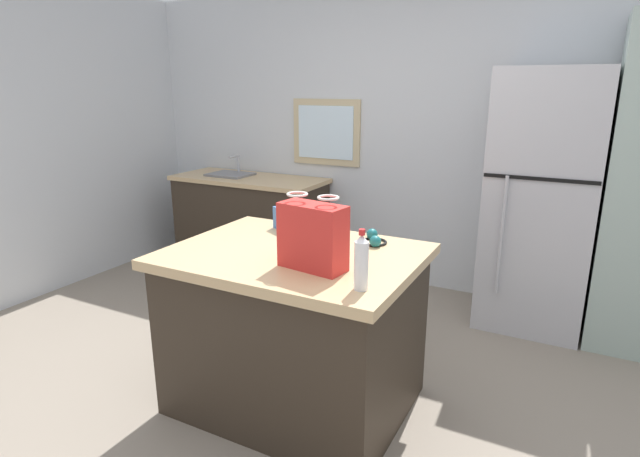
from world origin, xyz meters
The scene contains 9 objects.
ground centered at (0.00, 0.00, 0.00)m, with size 6.80×6.80×0.00m, color gray.
back_wall centered at (-0.01, 2.25, 1.29)m, with size 5.67×0.13×2.57m.
kitchen_island centered at (-0.07, 0.13, 0.46)m, with size 1.31×1.00×0.90m.
refrigerator centered at (0.99, 1.84, 0.93)m, with size 0.73×0.69×1.87m.
sink_counter centered at (-1.60, 1.88, 0.46)m, with size 1.48×0.62×1.09m.
shopping_bag centered at (0.14, -0.04, 1.06)m, with size 0.34×0.19×0.36m.
small_box centered at (-0.33, 0.48, 0.97)m, with size 0.15×0.09×0.13m, color #4775B7.
bottle centered at (0.45, -0.18, 1.03)m, with size 0.06×0.06×0.27m.
ear_defenders centered at (0.25, 0.46, 0.93)m, with size 0.20×0.20×0.06m.
Camera 1 is at (1.24, -2.06, 1.75)m, focal length 28.53 mm.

